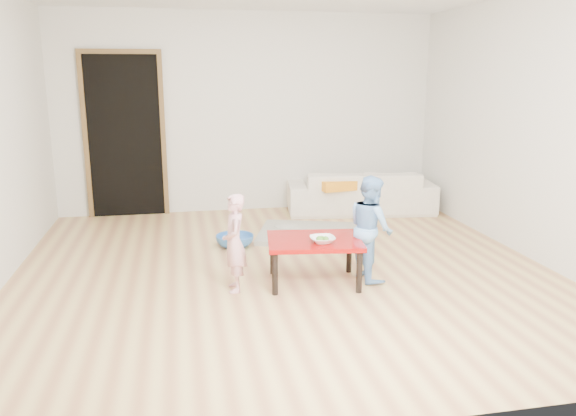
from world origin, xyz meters
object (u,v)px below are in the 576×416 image
object	(u,v)px
bowl	(323,240)
child_pink	(234,243)
sofa	(360,191)
child_blue	(371,228)
basin	(235,241)
red_table	(314,261)

from	to	relation	value
bowl	child_pink	xyz separation A→B (m)	(-0.75, 0.08, -0.01)
sofa	child_blue	size ratio (longest dim) A/B	2.04
basin	sofa	bearing A→B (deg)	34.34
bowl	red_table	bearing A→B (deg)	108.80
child_blue	child_pink	bearing A→B (deg)	84.74
bowl	child_pink	size ratio (longest dim) A/B	0.25
sofa	child_blue	distance (m)	2.52
child_pink	child_blue	size ratio (longest dim) A/B	0.89
bowl	child_blue	world-z (taller)	child_blue
red_table	basin	bearing A→B (deg)	115.94
red_table	child_pink	size ratio (longest dim) A/B	0.97
red_table	bowl	world-z (taller)	bowl
red_table	child_pink	bearing A→B (deg)	-176.90
bowl	basin	distance (m)	1.51
sofa	child_pink	xyz separation A→B (m)	(-1.94, -2.48, 0.14)
child_blue	basin	world-z (taller)	child_blue
red_table	basin	xyz separation A→B (m)	(-0.58, 1.20, -0.14)
child_pink	child_blue	bearing A→B (deg)	93.82
basin	bowl	bearing A→B (deg)	-64.69
red_table	child_blue	bearing A→B (deg)	2.61
child_pink	basin	distance (m)	1.29
child_blue	red_table	bearing A→B (deg)	84.46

